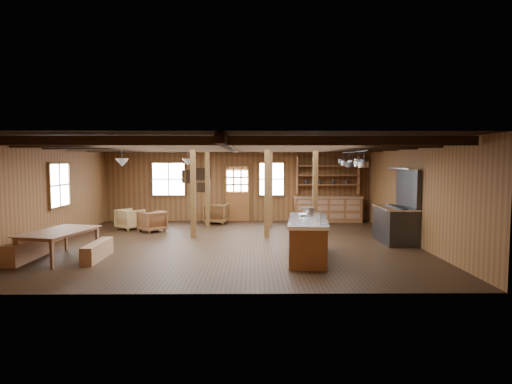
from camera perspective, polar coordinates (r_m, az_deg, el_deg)
room at (r=11.78m, az=-3.25°, el=-0.18°), size 10.04×9.04×2.84m
ceiling_joists at (r=11.93m, az=-3.23°, el=6.02°), size 9.80×8.82×0.18m
timber_posts at (r=13.85m, az=-0.69°, el=0.48°), size 3.95×2.35×2.80m
back_door at (r=16.26m, az=-2.50°, el=-0.81°), size 1.02×0.08×2.15m
window_back_left at (r=16.52m, az=-11.57°, el=1.69°), size 1.32×0.06×1.32m
window_back_right at (r=16.23m, az=2.08°, el=1.73°), size 1.02×0.06×1.32m
window_left at (r=13.44m, az=-24.78°, el=0.83°), size 0.14×1.24×1.32m
notice_boards at (r=16.33m, az=-7.77°, el=1.85°), size 1.08×0.03×0.90m
back_counter at (r=16.28m, az=9.52°, el=-1.85°), size 2.55×0.60×2.45m
pendant_lamps at (r=13.04m, az=-13.00°, el=3.88°), size 1.86×2.36×0.66m
pot_rack at (r=12.27m, az=13.00°, el=3.88°), size 0.40×3.00×0.45m
kitchen_island at (r=10.18m, az=6.91°, el=-6.13°), size 1.17×2.59×1.20m
step_stool at (r=11.31m, az=7.48°, el=-6.51°), size 0.47×0.34×0.41m
commercial_range at (r=12.65m, az=18.35°, el=-3.41°), size 0.88×1.71×2.11m
dining_table at (r=11.01m, az=-24.57°, el=-6.45°), size 1.43×2.09×0.67m
bench_wall at (r=11.35m, az=-28.04°, el=-6.75°), size 0.33×1.74×0.48m
bench_aisle at (r=10.72m, az=-20.39°, el=-7.35°), size 0.27×1.45×0.40m
armchair_a at (r=14.28m, az=-13.69°, el=-3.81°), size 1.04×1.04×0.68m
armchair_b at (r=15.71m, az=-5.29°, el=-2.87°), size 0.92×0.94×0.74m
armchair_c at (r=15.01m, az=-16.44°, el=-3.46°), size 1.04×1.04×0.69m
counter_pot at (r=10.91m, az=6.99°, el=-2.51°), size 0.30×0.30×0.18m
bowl at (r=10.58m, az=6.27°, el=-3.05°), size 0.24×0.24×0.06m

